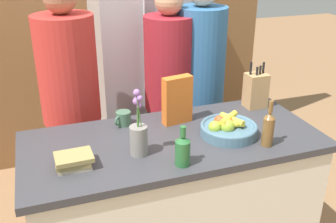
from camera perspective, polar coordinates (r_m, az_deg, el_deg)
kitchen_island at (r=2.38m, az=0.74°, el=-13.63°), size 1.61×0.72×0.91m
back_wall_wood at (r=3.49m, az=-8.49°, el=13.77°), size 2.81×0.12×2.60m
refrigerator at (r=3.26m, az=-3.86°, el=7.86°), size 0.74×0.63×2.01m
fruit_bowl at (r=2.17m, az=8.68°, el=-2.36°), size 0.31×0.31×0.11m
knife_block at (r=2.54m, az=12.61°, el=3.05°), size 0.13×0.11×0.30m
flower_vase at (r=1.93m, az=-4.29°, el=-3.44°), size 0.09×0.09×0.35m
cereal_box at (r=2.25m, az=1.35°, el=1.67°), size 0.18×0.09×0.28m
coffee_mug at (r=2.27m, az=-6.53°, el=-0.99°), size 0.11×0.09×0.08m
book_stack at (r=1.92m, az=-13.57°, el=-6.90°), size 0.18×0.15×0.06m
bottle_oil at (r=1.86m, az=2.14°, el=-5.59°), size 0.07×0.07×0.20m
bottle_vinegar at (r=2.08m, az=14.36°, el=-2.35°), size 0.06×0.06×0.25m
person_at_sink at (r=2.61m, az=-13.92°, el=1.55°), size 0.37×0.37×1.69m
person_in_blue at (r=2.80m, az=0.15°, el=3.11°), size 0.35×0.35×1.62m
person_in_red_tee at (r=2.86m, az=4.65°, el=4.18°), size 0.35×0.35×1.68m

